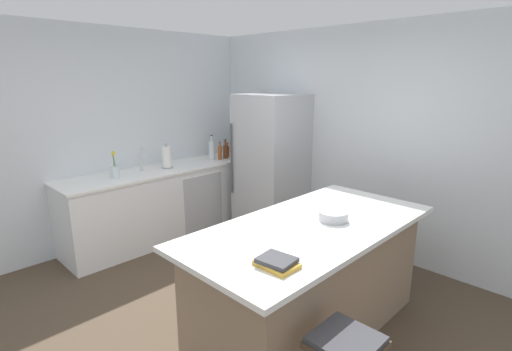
# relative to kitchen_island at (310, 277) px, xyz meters

# --- Properties ---
(ground_plane) EXTENTS (7.20, 7.20, 0.00)m
(ground_plane) POSITION_rel_kitchen_island_xyz_m (-0.43, -0.50, -0.47)
(ground_plane) COLOR #4C3D2D
(wall_rear) EXTENTS (6.00, 0.10, 2.60)m
(wall_rear) POSITION_rel_kitchen_island_xyz_m (-0.43, 1.75, 0.83)
(wall_rear) COLOR silver
(wall_rear) RESTS_ON ground_plane
(wall_left) EXTENTS (0.10, 6.00, 2.60)m
(wall_left) POSITION_rel_kitchen_island_xyz_m (-2.88, -0.50, 0.83)
(wall_left) COLOR silver
(wall_left) RESTS_ON ground_plane
(counter_run_left) EXTENTS (0.68, 2.66, 0.90)m
(counter_run_left) POSITION_rel_kitchen_island_xyz_m (-2.50, 0.29, -0.01)
(counter_run_left) COLOR white
(counter_run_left) RESTS_ON ground_plane
(kitchen_island) EXTENTS (1.03, 2.14, 0.92)m
(kitchen_island) POSITION_rel_kitchen_island_xyz_m (0.00, 0.00, 0.00)
(kitchen_island) COLOR #8E755B
(kitchen_island) RESTS_ON ground_plane
(refrigerator) EXTENTS (0.76, 0.77, 1.82)m
(refrigerator) POSITION_rel_kitchen_island_xyz_m (-1.65, 1.33, 0.44)
(refrigerator) COLOR #B7BABF
(refrigerator) RESTS_ON ground_plane
(sink_faucet) EXTENTS (0.15, 0.05, 0.30)m
(sink_faucet) POSITION_rel_kitchen_island_xyz_m (-2.55, -0.01, 0.59)
(sink_faucet) COLOR silver
(sink_faucet) RESTS_ON counter_run_left
(flower_vase) EXTENTS (0.09, 0.09, 0.31)m
(flower_vase) POSITION_rel_kitchen_island_xyz_m (-2.49, -0.39, 0.53)
(flower_vase) COLOR silver
(flower_vase) RESTS_ON counter_run_left
(paper_towel_roll) EXTENTS (0.14, 0.14, 0.31)m
(paper_towel_roll) POSITION_rel_kitchen_island_xyz_m (-2.49, 0.30, 0.57)
(paper_towel_roll) COLOR gray
(paper_towel_roll) RESTS_ON counter_run_left
(whiskey_bottle) EXTENTS (0.08, 0.08, 0.24)m
(whiskey_bottle) POSITION_rel_kitchen_island_xyz_m (-2.51, 1.51, 0.54)
(whiskey_bottle) COLOR brown
(whiskey_bottle) RESTS_ON counter_run_left
(olive_oil_bottle) EXTENTS (0.06, 0.06, 0.31)m
(olive_oil_bottle) POSITION_rel_kitchen_island_xyz_m (-2.49, 1.41, 0.56)
(olive_oil_bottle) COLOR olive
(olive_oil_bottle) RESTS_ON counter_run_left
(hot_sauce_bottle) EXTENTS (0.05, 0.05, 0.20)m
(hot_sauce_bottle) POSITION_rel_kitchen_island_xyz_m (-2.49, 1.31, 0.52)
(hot_sauce_bottle) COLOR red
(hot_sauce_bottle) RESTS_ON counter_run_left
(syrup_bottle) EXTENTS (0.07, 0.07, 0.27)m
(syrup_bottle) POSITION_rel_kitchen_island_xyz_m (-2.41, 1.21, 0.54)
(syrup_bottle) COLOR #5B3319
(syrup_bottle) RESTS_ON counter_run_left
(vinegar_bottle) EXTENTS (0.06, 0.06, 0.25)m
(vinegar_bottle) POSITION_rel_kitchen_island_xyz_m (-2.42, 1.11, 0.54)
(vinegar_bottle) COLOR #994C23
(vinegar_bottle) RESTS_ON counter_run_left
(soda_bottle) EXTENTS (0.08, 0.08, 0.35)m
(soda_bottle) POSITION_rel_kitchen_island_xyz_m (-2.49, 1.03, 0.57)
(soda_bottle) COLOR silver
(soda_bottle) RESTS_ON counter_run_left
(cookbook_stack) EXTENTS (0.25, 0.20, 0.06)m
(cookbook_stack) POSITION_rel_kitchen_island_xyz_m (0.26, -0.70, 0.48)
(cookbook_stack) COLOR gold
(cookbook_stack) RESTS_ON kitchen_island
(mixing_bowl) EXTENTS (0.23, 0.23, 0.08)m
(mixing_bowl) POSITION_rel_kitchen_island_xyz_m (0.07, 0.18, 0.49)
(mixing_bowl) COLOR #B2B5BA
(mixing_bowl) RESTS_ON kitchen_island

